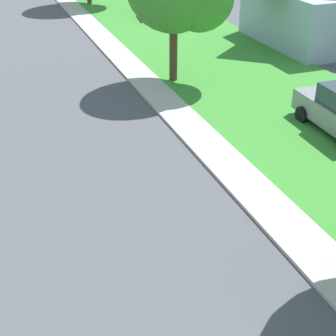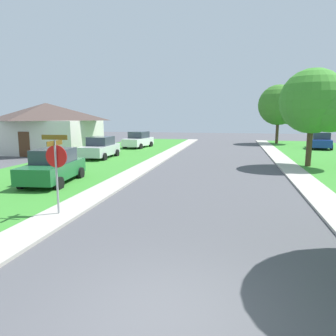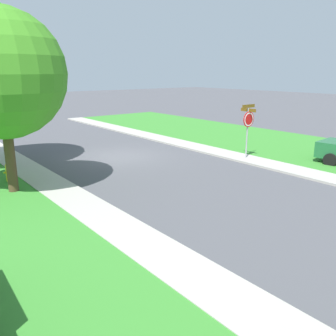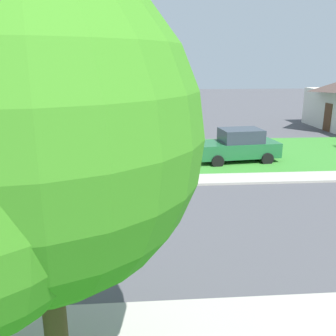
# 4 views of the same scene
# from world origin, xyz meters

# --- Properties ---
(ground_plane) EXTENTS (120.00, 120.00, 0.00)m
(ground_plane) POSITION_xyz_m (0.00, 0.00, 0.00)
(ground_plane) COLOR #4C4C51
(sidewalk_east) EXTENTS (1.40, 56.00, 0.10)m
(sidewalk_east) POSITION_xyz_m (4.70, 12.00, 0.05)
(sidewalk_east) COLOR #ADA89E
(sidewalk_east) RESTS_ON ground
(sidewalk_west) EXTENTS (1.40, 56.00, 0.10)m
(sidewalk_west) POSITION_xyz_m (-4.70, 12.00, 0.05)
(sidewalk_west) COLOR #ADA89E
(sidewalk_west) RESTS_ON ground
(lawn_west) EXTENTS (8.00, 56.00, 0.08)m
(lawn_west) POSITION_xyz_m (-9.40, 12.00, 0.04)
(lawn_west) COLOR #38842D
(lawn_west) RESTS_ON ground
(stop_sign_far_corner) EXTENTS (0.92, 0.92, 2.77)m
(stop_sign_far_corner) POSITION_xyz_m (-4.73, 4.55, 1.89)
(stop_sign_far_corner) COLOR #9E9EA3
(stop_sign_far_corner) RESTS_ON ground
(car_silver_across_road) EXTENTS (2.07, 4.32, 1.76)m
(car_silver_across_road) POSITION_xyz_m (-9.42, 18.53, 0.87)
(car_silver_across_road) COLOR silver
(car_silver_across_road) RESTS_ON ground
(car_white_far_down_street) EXTENTS (2.49, 4.51, 1.76)m
(car_white_far_down_street) POSITION_xyz_m (-8.95, 27.24, 0.87)
(car_white_far_down_street) COLOR white
(car_white_far_down_street) RESTS_ON ground
(car_green_driveway_right) EXTENTS (2.41, 4.48, 1.76)m
(car_green_driveway_right) POSITION_xyz_m (-7.79, 9.19, 0.87)
(car_green_driveway_right) COLOR #1E6033
(car_green_driveway_right) RESTS_ON ground
(car_blue_kerbside_mid) EXTENTS (2.49, 4.51, 1.76)m
(car_blue_kerbside_mid) POSITION_xyz_m (9.74, 29.96, 0.87)
(car_blue_kerbside_mid) COLOR #1E389E
(car_blue_kerbside_mid) RESTS_ON ground
(tree_sidewalk_mid) EXTENTS (4.50, 4.19, 6.43)m
(tree_sidewalk_mid) POSITION_xyz_m (6.18, 17.24, 4.19)
(tree_sidewalk_mid) COLOR #4C3823
(tree_sidewalk_mid) RESTS_ON ground
(tree_sidewalk_near) EXTENTS (5.23, 4.86, 7.16)m
(tree_sidewalk_near) POSITION_xyz_m (6.49, 35.66, 4.56)
(tree_sidewalk_near) COLOR #4C3823
(tree_sidewalk_near) RESTS_ON ground
(house_left_setback) EXTENTS (9.27, 8.11, 4.60)m
(house_left_setback) POSITION_xyz_m (-16.24, 21.89, 2.38)
(house_left_setback) COLOR silver
(house_left_setback) RESTS_ON ground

